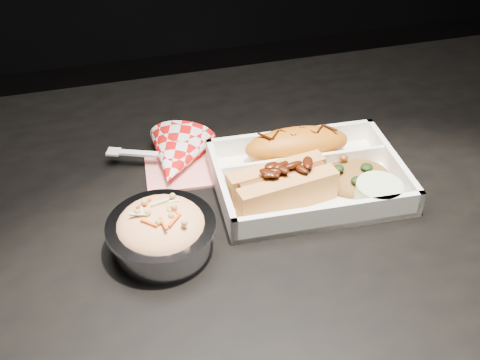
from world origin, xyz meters
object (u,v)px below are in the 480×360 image
foil_coleslaw_cup (161,231)px  napkin_fork (176,158)px  dining_table (289,254)px  food_tray (308,180)px  fried_pastry (297,145)px  hotdog (282,183)px

foil_coleslaw_cup → napkin_fork: same height
dining_table → food_tray: food_tray is taller
fried_pastry → napkin_fork: napkin_fork is taller
dining_table → hotdog: bearing=149.8°
fried_pastry → hotdog: (-0.05, -0.08, 0.00)m
fried_pastry → foil_coleslaw_cup: size_ratio=1.16×
food_tray → fried_pastry: 0.06m
food_tray → foil_coleslaw_cup: 0.22m
fried_pastry → foil_coleslaw_cup: foil_coleslaw_cup is taller
dining_table → foil_coleslaw_cup: bearing=-168.3°
foil_coleslaw_cup → dining_table: bearing=11.7°
dining_table → fried_pastry: size_ratio=7.98×
dining_table → foil_coleslaw_cup: foil_coleslaw_cup is taller
fried_pastry → food_tray: bearing=-93.1°
hotdog → foil_coleslaw_cup: bearing=-173.0°
foil_coleslaw_cup → napkin_fork: bearing=73.6°
fried_pastry → foil_coleslaw_cup: (-0.21, -0.12, -0.00)m
hotdog → dining_table: bearing=-38.4°
dining_table → fried_pastry: (0.04, 0.09, 0.12)m
fried_pastry → napkin_fork: size_ratio=0.92×
fried_pastry → napkin_fork: (-0.17, 0.03, -0.01)m
dining_table → food_tray: (0.03, 0.03, 0.10)m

